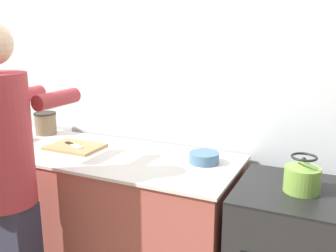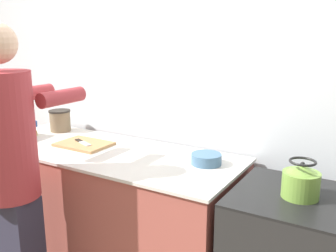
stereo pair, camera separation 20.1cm
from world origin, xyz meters
name	(u,v)px [view 2 (the right image)]	position (x,y,z in m)	size (l,w,h in m)	color
wall_back	(180,91)	(0.00, 0.73, 1.30)	(8.00, 0.05, 2.60)	silver
counter	(108,216)	(-0.33, 0.33, 0.47)	(1.79, 0.69, 0.94)	#9E4C42
person	(12,171)	(-0.49, -0.24, 0.95)	(0.34, 0.58, 1.73)	#272637
cutting_board	(84,144)	(-0.52, 0.35, 0.95)	(0.35, 0.25, 0.02)	#A87A4C
knife	(82,142)	(-0.53, 0.34, 0.96)	(0.18, 0.10, 0.01)	silver
kettle	(301,182)	(0.90, 0.28, 1.00)	(0.17, 0.17, 0.18)	olive
bowl_prep	(206,159)	(0.35, 0.43, 0.97)	(0.18, 0.18, 0.06)	#426684
canister_jar	(60,121)	(-0.95, 0.54, 1.02)	(0.16, 0.16, 0.16)	#756047
book_stack	(15,130)	(-1.07, 0.23, 1.00)	(0.23, 0.29, 0.11)	olive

